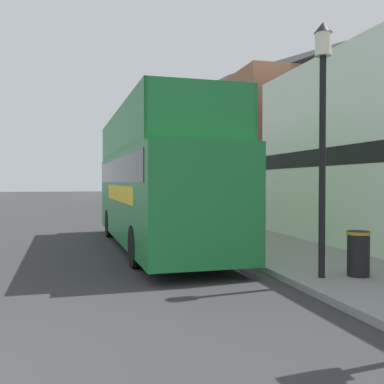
# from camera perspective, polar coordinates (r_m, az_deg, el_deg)

# --- Properties ---
(ground_plane) EXTENTS (144.00, 144.00, 0.00)m
(ground_plane) POSITION_cam_1_polar(r_m,az_deg,el_deg) (26.09, -17.82, -3.26)
(ground_plane) COLOR #333335
(sidewalk) EXTENTS (3.19, 108.00, 0.14)m
(sidewalk) POSITION_cam_1_polar(r_m,az_deg,el_deg) (23.72, -0.41, -3.48)
(sidewalk) COLOR gray
(sidewalk) RESTS_ON ground_plane
(brick_terrace_rear) EXTENTS (6.00, 24.23, 9.56)m
(brick_terrace_rear) POSITION_cam_1_polar(r_m,az_deg,el_deg) (31.88, 4.61, 6.22)
(brick_terrace_rear) COLOR #9E664C
(brick_terrace_rear) RESTS_ON ground_plane
(tour_bus) EXTENTS (2.80, 10.45, 4.16)m
(tour_bus) POSITION_cam_1_polar(r_m,az_deg,el_deg) (14.01, -4.65, 0.55)
(tour_bus) COLOR #1E7A38
(tour_bus) RESTS_ON ground_plane
(parked_car_ahead_of_bus) EXTENTS (1.95, 4.01, 1.42)m
(parked_car_ahead_of_bus) POSITION_cam_1_polar(r_m,az_deg,el_deg) (22.53, -6.72, -2.20)
(parked_car_ahead_of_bus) COLOR #9E9EA3
(parked_car_ahead_of_bus) RESTS_ON ground_plane
(lamp_post_nearest) EXTENTS (0.35, 0.35, 5.06)m
(lamp_post_nearest) POSITION_cam_1_polar(r_m,az_deg,el_deg) (9.39, 16.26, 10.76)
(lamp_post_nearest) COLOR black
(lamp_post_nearest) RESTS_ON sidewalk
(lamp_post_second) EXTENTS (0.35, 0.35, 5.17)m
(lamp_post_second) POSITION_cam_1_polar(r_m,az_deg,el_deg) (17.98, -0.01, 6.46)
(lamp_post_second) COLOR black
(lamp_post_second) RESTS_ON sidewalk
(lamp_post_third) EXTENTS (0.35, 0.35, 4.49)m
(lamp_post_third) POSITION_cam_1_polar(r_m,az_deg,el_deg) (27.15, -4.53, 3.85)
(lamp_post_third) COLOR black
(lamp_post_third) RESTS_ON sidewalk
(litter_bin) EXTENTS (0.48, 0.48, 0.91)m
(litter_bin) POSITION_cam_1_polar(r_m,az_deg,el_deg) (9.73, 20.37, -7.17)
(litter_bin) COLOR black
(litter_bin) RESTS_ON sidewalk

